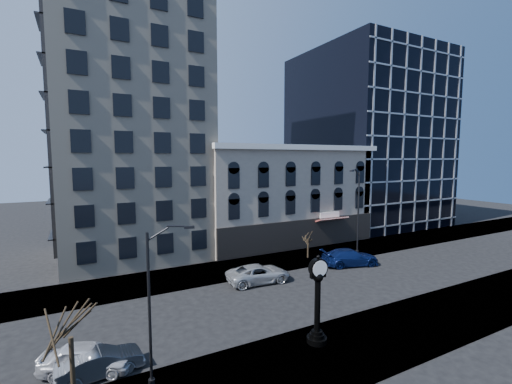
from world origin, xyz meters
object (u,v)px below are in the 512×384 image
street_lamp_near (161,263)px  car_near_a (87,358)px  car_near_b (100,362)px  street_clock (317,303)px

street_lamp_near → car_near_a: (-3.22, 2.91, -5.28)m
car_near_a → car_near_b: size_ratio=1.10×
car_near_a → car_near_b: (0.57, -0.58, -0.09)m
street_lamp_near → car_near_a: 6.84m
street_clock → street_lamp_near: (-8.80, 0.45, 3.56)m
street_lamp_near → car_near_b: bearing=149.3°
street_clock → car_near_a: size_ratio=1.16×
car_near_a → car_near_b: car_near_a is taller
car_near_a → street_clock: bearing=-83.0°
car_near_b → car_near_a: bearing=38.9°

